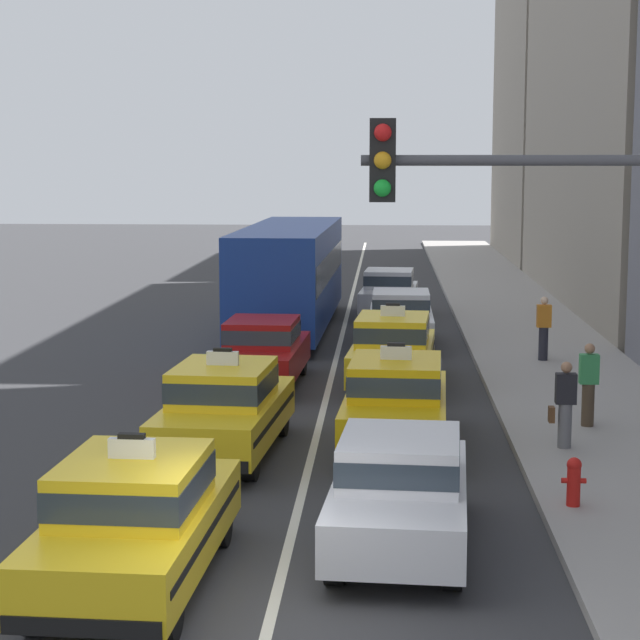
{
  "coord_description": "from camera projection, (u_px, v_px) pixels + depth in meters",
  "views": [
    {
      "loc": [
        1.28,
        -11.8,
        5.2
      ],
      "look_at": [
        -0.32,
        15.6,
        1.3
      ],
      "focal_mm": 63.11,
      "sensor_mm": 36.0,
      "label": 1
    }
  ],
  "objects": [
    {
      "name": "ground_plane",
      "position": [
        267.0,
        633.0,
        12.47
      ],
      "size": [
        160.0,
        160.0,
        0.0
      ],
      "primitive_type": "plane",
      "color": "#353538"
    },
    {
      "name": "lane_stripe_left_right",
      "position": [
        340.0,
        343.0,
        32.24
      ],
      "size": [
        0.14,
        80.0,
        0.01
      ],
      "primitive_type": "cube",
      "color": "silver",
      "rests_on": "ground"
    },
    {
      "name": "sidewalk_curb",
      "position": [
        564.0,
        376.0,
        26.96
      ],
      "size": [
        4.0,
        90.0,
        0.15
      ],
      "primitive_type": "cube",
      "color": "#9E9993",
      "rests_on": "ground"
    },
    {
      "name": "taxi_left_nearest",
      "position": [
        136.0,
        518.0,
        13.7
      ],
      "size": [
        1.99,
        4.63,
        1.96
      ],
      "color": "black",
      "rests_on": "ground"
    },
    {
      "name": "taxi_left_second",
      "position": [
        225.0,
        407.0,
        19.84
      ],
      "size": [
        2.12,
        4.67,
        1.96
      ],
      "color": "black",
      "rests_on": "ground"
    },
    {
      "name": "sedan_left_third",
      "position": [
        263.0,
        350.0,
        26.02
      ],
      "size": [
        1.93,
        4.37,
        1.58
      ],
      "color": "black",
      "rests_on": "ground"
    },
    {
      "name": "bus_left_fourth",
      "position": [
        290.0,
        271.0,
        34.62
      ],
      "size": [
        2.75,
        11.25,
        3.22
      ],
      "color": "black",
      "rests_on": "ground"
    },
    {
      "name": "sedan_right_nearest",
      "position": [
        400.0,
        488.0,
        15.07
      ],
      "size": [
        2.03,
        4.4,
        1.58
      ],
      "color": "black",
      "rests_on": "ground"
    },
    {
      "name": "taxi_right_second",
      "position": [
        396.0,
        401.0,
        20.39
      ],
      "size": [
        2.03,
        4.64,
        1.96
      ],
      "color": "black",
      "rests_on": "ground"
    },
    {
      "name": "taxi_right_third",
      "position": [
        393.0,
        349.0,
        26.01
      ],
      "size": [
        2.11,
        4.67,
        1.96
      ],
      "color": "black",
      "rests_on": "ground"
    },
    {
      "name": "sedan_right_fourth",
      "position": [
        401.0,
        317.0,
        31.57
      ],
      "size": [
        1.79,
        4.31,
        1.58
      ],
      "color": "black",
      "rests_on": "ground"
    },
    {
      "name": "sedan_right_fifth",
      "position": [
        389.0,
        291.0,
        37.77
      ],
      "size": [
        2.04,
        4.41,
        1.58
      ],
      "color": "black",
      "rests_on": "ground"
    },
    {
      "name": "pedestrian_near_crosswalk",
      "position": [
        544.0,
        328.0,
        28.58
      ],
      "size": [
        0.36,
        0.24,
        1.63
      ],
      "color": "#23232D",
      "rests_on": "sidewalk_curb"
    },
    {
      "name": "pedestrian_by_storefront",
      "position": [
        565.0,
        405.0,
        19.84
      ],
      "size": [
        0.47,
        0.24,
        1.55
      ],
      "color": "slate",
      "rests_on": "sidewalk_curb"
    },
    {
      "name": "pedestrian_trailing",
      "position": [
        589.0,
        384.0,
        21.46
      ],
      "size": [
        0.36,
        0.24,
        1.6
      ],
      "color": "#473828",
      "rests_on": "sidewalk_curb"
    },
    {
      "name": "fire_hydrant",
      "position": [
        574.0,
        479.0,
        16.53
      ],
      "size": [
        0.36,
        0.22,
        0.73
      ],
      "color": "red",
      "rests_on": "sidewalk_curb"
    },
    {
      "name": "traffic_light_pole",
      "position": [
        558.0,
        310.0,
        10.42
      ],
      "size": [
        2.87,
        0.33,
        5.58
      ],
      "color": "#47474C",
      "rests_on": "ground"
    }
  ]
}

